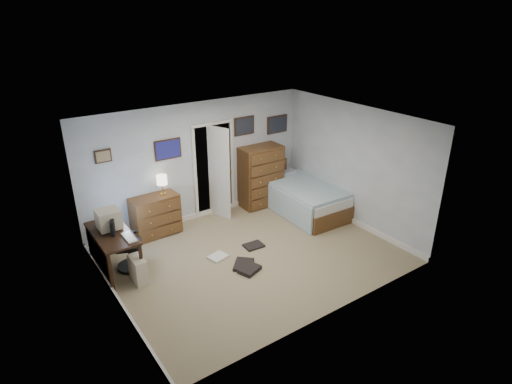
% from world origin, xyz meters
% --- Properties ---
extents(floor, '(5.00, 4.00, 0.02)m').
position_xyz_m(floor, '(0.00, 0.00, -0.01)').
color(floor, gray).
rests_on(floor, ground).
extents(computer_desk, '(0.59, 1.27, 0.73)m').
position_xyz_m(computer_desk, '(-2.29, 0.98, 0.56)').
color(computer_desk, '#311B10').
rests_on(computer_desk, floor).
extents(crt_monitor, '(0.38, 0.35, 0.35)m').
position_xyz_m(crt_monitor, '(-2.18, 1.13, 0.91)').
color(crt_monitor, beige).
rests_on(crt_monitor, computer_desk).
extents(keyboard, '(0.15, 0.39, 0.02)m').
position_xyz_m(keyboard, '(-2.02, 0.63, 0.74)').
color(keyboard, beige).
rests_on(keyboard, computer_desk).
extents(pc_tower, '(0.21, 0.41, 0.44)m').
position_xyz_m(pc_tower, '(-2.00, 0.43, 0.22)').
color(pc_tower, beige).
rests_on(pc_tower, floor).
extents(office_chair, '(0.63, 0.63, 0.99)m').
position_xyz_m(office_chair, '(-2.02, 0.91, 0.38)').
color(office_chair, black).
rests_on(office_chair, floor).
extents(media_stack, '(0.17, 0.17, 0.81)m').
position_xyz_m(media_stack, '(-2.32, 2.12, 0.41)').
color(media_stack, maroon).
rests_on(media_stack, floor).
extents(low_dresser, '(0.95, 0.51, 0.82)m').
position_xyz_m(low_dresser, '(-1.11, 1.77, 0.41)').
color(low_dresser, brown).
rests_on(low_dresser, floor).
extents(table_lamp, '(0.22, 0.22, 0.40)m').
position_xyz_m(table_lamp, '(-0.91, 1.77, 1.12)').
color(table_lamp, gold).
rests_on(table_lamp, low_dresser).
extents(doorway, '(0.96, 1.12, 2.05)m').
position_xyz_m(doorway, '(0.35, 2.27, 1.00)').
color(doorway, black).
rests_on(doorway, floor).
extents(tall_dresser, '(0.96, 0.58, 1.39)m').
position_xyz_m(tall_dresser, '(1.42, 1.75, 0.70)').
color(tall_dresser, brown).
rests_on(tall_dresser, floor).
extents(headboard_bookcase, '(1.09, 0.30, 0.97)m').
position_xyz_m(headboard_bookcase, '(1.63, 1.86, 0.52)').
color(headboard_bookcase, brown).
rests_on(headboard_bookcase, floor).
extents(bed, '(1.22, 2.19, 0.70)m').
position_xyz_m(bed, '(1.98, 0.94, 0.33)').
color(bed, brown).
rests_on(bed, floor).
extents(wall_posters, '(4.38, 0.04, 0.60)m').
position_xyz_m(wall_posters, '(0.57, 1.98, 1.75)').
color(wall_posters, '#331E11').
rests_on(wall_posters, floor).
extents(floor_clutter, '(1.15, 1.04, 0.07)m').
position_xyz_m(floor_clutter, '(-0.28, -0.10, 0.03)').
color(floor_clutter, black).
rests_on(floor_clutter, floor).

